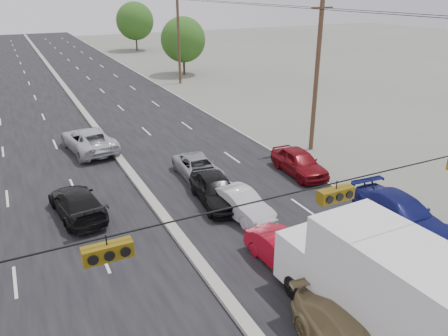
{
  "coord_description": "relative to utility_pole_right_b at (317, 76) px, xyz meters",
  "views": [
    {
      "loc": [
        -5.78,
        -7.94,
        10.54
      ],
      "look_at": [
        3.16,
        9.91,
        2.2
      ],
      "focal_mm": 35.0,
      "sensor_mm": 36.0,
      "label": 1
    }
  ],
  "objects": [
    {
      "name": "road_surface",
      "position": [
        -12.5,
        15.0,
        -5.11
      ],
      "size": [
        20.0,
        160.0,
        0.02
      ],
      "primitive_type": "cube",
      "color": "black",
      "rests_on": "ground"
    },
    {
      "name": "center_median",
      "position": [
        -12.5,
        15.0,
        -5.01
      ],
      "size": [
        0.5,
        160.0,
        0.2
      ],
      "primitive_type": "cube",
      "color": "gray",
      "rests_on": "ground"
    },
    {
      "name": "utility_pole_right_b",
      "position": [
        0.0,
        0.0,
        0.0
      ],
      "size": [
        1.6,
        0.3,
        10.0
      ],
      "color": "#422D1E",
      "rests_on": "ground"
    },
    {
      "name": "utility_pole_right_c",
      "position": [
        0.0,
        25.0,
        0.0
      ],
      "size": [
        1.6,
        0.3,
        10.0
      ],
      "color": "#422D1E",
      "rests_on": "ground"
    },
    {
      "name": "traffic_signals",
      "position": [
        -11.1,
        -15.0,
        0.39
      ],
      "size": [
        25.0,
        0.3,
        0.54
      ],
      "color": "black",
      "rests_on": "ground"
    },
    {
      "name": "tree_right_mid",
      "position": [
        2.5,
        30.0,
        -0.77
      ],
      "size": [
        5.6,
        5.6,
        7.14
      ],
      "color": "#382619",
      "rests_on": "ground"
    },
    {
      "name": "tree_right_far",
      "position": [
        3.5,
        55.0,
        -0.15
      ],
      "size": [
        6.4,
        6.4,
        8.16
      ],
      "color": "#382619",
      "rests_on": "ground"
    },
    {
      "name": "box_truck",
      "position": [
        -8.99,
        -15.1,
        -3.19
      ],
      "size": [
        2.91,
        7.48,
        3.74
      ],
      "rotation": [
        0.0,
        0.0,
        0.05
      ],
      "color": "black",
      "rests_on": "ground"
    },
    {
      "name": "red_sedan",
      "position": [
        -9.5,
        -10.79,
        -4.45
      ],
      "size": [
        1.6,
        4.05,
        1.31
      ],
      "primitive_type": "imported",
      "rotation": [
        0.0,
        0.0,
        0.05
      ],
      "color": "#A90A1C",
      "rests_on": "ground"
    },
    {
      "name": "queue_car_a",
      "position": [
        -9.5,
        -4.45,
        -4.32
      ],
      "size": [
        2.38,
        4.79,
        1.57
      ],
      "primitive_type": "imported",
      "rotation": [
        0.0,
        0.0,
        -0.12
      ],
      "color": "black",
      "rests_on": "ground"
    },
    {
      "name": "queue_car_b",
      "position": [
        -9.0,
        -6.26,
        -4.44
      ],
      "size": [
        1.96,
        4.22,
        1.34
      ],
      "primitive_type": "imported",
      "rotation": [
        0.0,
        0.0,
        0.14
      ],
      "color": "silver",
      "rests_on": "ground"
    },
    {
      "name": "queue_car_c",
      "position": [
        -9.0,
        -1.02,
        -4.49
      ],
      "size": [
        2.18,
        4.49,
        1.23
      ],
      "primitive_type": "imported",
      "rotation": [
        0.0,
        0.0,
        -0.03
      ],
      "color": "#93969A",
      "rests_on": "ground"
    },
    {
      "name": "queue_car_d",
      "position": [
        -2.9,
        -10.66,
        -4.33
      ],
      "size": [
        2.53,
        5.47,
        1.55
      ],
      "primitive_type": "imported",
      "rotation": [
        0.0,
        0.0,
        -0.07
      ],
      "color": "navy",
      "rests_on": "ground"
    },
    {
      "name": "queue_car_e",
      "position": [
        -3.36,
        -3.23,
        -4.35
      ],
      "size": [
        2.04,
        4.56,
        1.52
      ],
      "primitive_type": "imported",
      "rotation": [
        0.0,
        0.0,
        -0.05
      ],
      "color": "maroon",
      "rests_on": "ground"
    },
    {
      "name": "oncoming_near",
      "position": [
        -16.19,
        -2.68,
        -4.41
      ],
      "size": [
        2.5,
        5.01,
        1.4
      ],
      "primitive_type": "imported",
      "rotation": [
        0.0,
        0.0,
        3.26
      ],
      "color": "black",
      "rests_on": "ground"
    },
    {
      "name": "oncoming_far",
      "position": [
        -13.9,
        6.51,
        -4.31
      ],
      "size": [
        3.35,
        6.05,
        1.6
      ],
      "primitive_type": "imported",
      "rotation": [
        0.0,
        0.0,
        3.27
      ],
      "color": "#BABBC2",
      "rests_on": "ground"
    }
  ]
}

